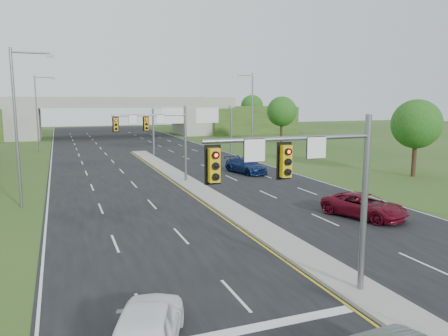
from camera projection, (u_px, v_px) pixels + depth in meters
name	position (u px, v px, depth m)	size (l,w,h in m)	color
ground	(360.00, 293.00, 17.20)	(240.00, 240.00, 0.00)	#2D4819
road	(162.00, 167.00, 49.52)	(24.00, 160.00, 0.02)	black
median	(192.00, 185.00, 38.43)	(2.00, 54.00, 0.16)	gray
lane_markings	(169.00, 176.00, 43.69)	(23.72, 160.00, 0.01)	gold
signal_mast_near	(315.00, 179.00, 15.61)	(6.62, 0.60, 7.00)	slate
signal_mast_far	(161.00, 132.00, 38.70)	(6.62, 0.60, 7.00)	slate
sign_gantry	(192.00, 117.00, 60.23)	(11.58, 0.44, 6.67)	slate
overpass	(113.00, 119.00, 90.53)	(80.00, 14.00, 8.10)	gray
lightpole_l_mid	(19.00, 121.00, 30.06)	(2.85, 0.25, 11.00)	slate
lightpole_l_far	(38.00, 110.00, 62.38)	(2.85, 0.25, 11.00)	slate
lightpole_r_far	(251.00, 111.00, 57.87)	(2.85, 0.25, 11.00)	slate
tree_r_near	(416.00, 124.00, 42.60)	(4.80, 4.80, 7.60)	#382316
tree_r_mid	(282.00, 112.00, 76.28)	(5.20, 5.20, 8.12)	#382316
tree_back_c	(202.00, 108.00, 111.59)	(5.60, 5.60, 8.32)	#382316
tree_back_d	(252.00, 106.00, 116.46)	(6.00, 6.00, 8.85)	#382316
car_white	(146.00, 328.00, 12.85)	(1.99, 4.95, 1.68)	white
car_far_a	(364.00, 206.00, 28.06)	(2.53, 5.49, 1.52)	#590817
car_far_b	(246.00, 166.00, 45.10)	(2.19, 5.39, 1.57)	#0C1D4D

